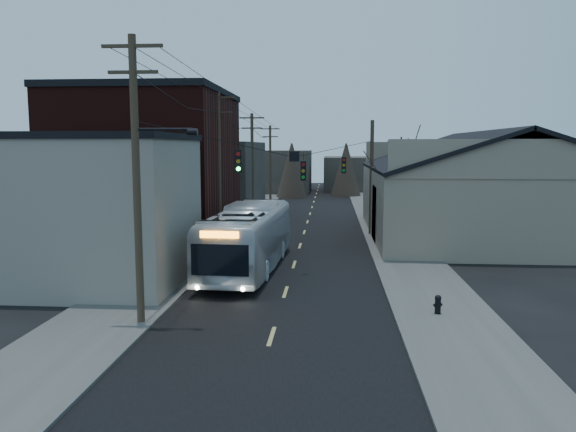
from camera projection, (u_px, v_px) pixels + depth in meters
name	position (u px, v px, depth m)	size (l,w,h in m)	color
ground	(265.00, 358.00, 17.58)	(160.00, 160.00, 0.00)	black
road_surface	(306.00, 225.00, 47.27)	(9.00, 110.00, 0.02)	black
sidewalk_left	(230.00, 224.00, 47.75)	(4.00, 110.00, 0.12)	#474744
sidewalk_right	(384.00, 225.00, 46.77)	(4.00, 110.00, 0.12)	#474744
building_clapboard	(99.00, 212.00, 26.74)	(8.00, 8.00, 7.00)	gray
building_brick	(151.00, 170.00, 37.51)	(10.00, 12.00, 10.00)	black
building_left_far	(210.00, 179.00, 53.49)	(9.00, 14.00, 7.00)	#37332C
warehouse	(481.00, 200.00, 41.00)	(16.16, 20.60, 7.73)	#7B6D5A
building_far_left	(276.00, 171.00, 81.98)	(10.00, 12.00, 6.00)	#37332C
building_far_right	(363.00, 173.00, 86.01)	(12.00, 14.00, 5.00)	#37332C
bare_tree	(400.00, 193.00, 36.44)	(0.40, 0.40, 7.20)	black
utility_lines	(261.00, 169.00, 41.09)	(11.24, 45.28, 10.50)	#382B1E
bus	(248.00, 238.00, 29.90)	(2.91, 12.43, 3.46)	silver
parked_car	(262.00, 211.00, 51.74)	(1.42, 4.07, 1.34)	#B2B5BB
fire_hydrant	(438.00, 304.00, 21.82)	(0.36, 0.25, 0.74)	black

